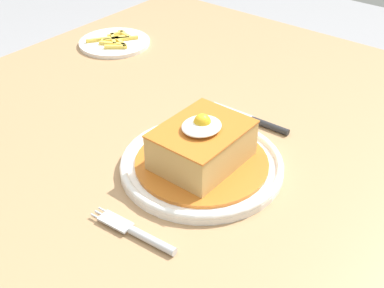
{
  "coord_description": "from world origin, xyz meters",
  "views": [
    {
      "loc": [
        -0.58,
        -0.51,
        1.25
      ],
      "look_at": [
        -0.08,
        -0.1,
        0.79
      ],
      "focal_mm": 46.68,
      "sensor_mm": 36.0,
      "label": 1
    }
  ],
  "objects_px": {
    "fork": "(140,234)",
    "knife": "(258,122)",
    "side_plate_fries": "(115,42)",
    "main_plate": "(202,164)"
  },
  "relations": [
    {
      "from": "knife",
      "to": "side_plate_fries",
      "type": "bearing_deg",
      "value": 79.43
    },
    {
      "from": "fork",
      "to": "knife",
      "type": "bearing_deg",
      "value": 4.83
    },
    {
      "from": "main_plate",
      "to": "side_plate_fries",
      "type": "distance_m",
      "value": 0.53
    },
    {
      "from": "fork",
      "to": "side_plate_fries",
      "type": "xyz_separation_m",
      "value": [
        0.43,
        0.49,
        -0.0
      ]
    },
    {
      "from": "fork",
      "to": "side_plate_fries",
      "type": "height_order",
      "value": "side_plate_fries"
    },
    {
      "from": "main_plate",
      "to": "side_plate_fries",
      "type": "bearing_deg",
      "value": 61.17
    },
    {
      "from": "fork",
      "to": "knife",
      "type": "distance_m",
      "value": 0.34
    },
    {
      "from": "knife",
      "to": "side_plate_fries",
      "type": "xyz_separation_m",
      "value": [
        0.09,
        0.46,
        -0.0
      ]
    },
    {
      "from": "knife",
      "to": "side_plate_fries",
      "type": "distance_m",
      "value": 0.47
    },
    {
      "from": "fork",
      "to": "side_plate_fries",
      "type": "distance_m",
      "value": 0.65
    }
  ]
}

